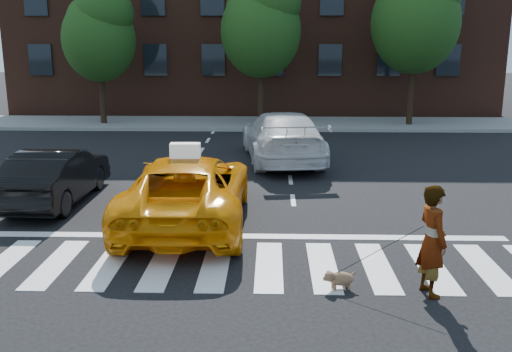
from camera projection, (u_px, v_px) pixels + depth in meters
The scene contains 14 objects.
ground at pixel (215, 265), 10.61m from camera, with size 120.00×120.00×0.00m, color black.
crosswalk at pixel (215, 265), 10.61m from camera, with size 13.00×2.40×0.01m, color silver.
stop_line at pixel (223, 236), 12.16m from camera, with size 12.00×0.30×0.01m, color silver.
sidewalk_far at pixel (251, 123), 27.59m from camera, with size 30.00×4.00×0.15m, color slate.
building at pixel (255, 5), 33.47m from camera, with size 26.00×10.00×12.00m, color #49261A.
tree_left at pixel (99, 30), 26.25m from camera, with size 3.39×3.38×6.50m.
tree_mid at pixel (262, 21), 25.95m from camera, with size 3.69×3.69×7.10m.
tree_right at pixel (417, 12), 25.66m from camera, with size 4.00×4.00×7.70m.
taxi at pixel (188, 190), 12.87m from camera, with size 2.60×5.64×1.57m, color orange.
black_sedan at pixel (56, 175), 14.53m from camera, with size 1.49×4.29×1.41m, color black.
white_suv at pixel (283, 137), 19.37m from camera, with size 2.38×5.87×1.70m, color silver.
woman at pixel (432, 241), 9.22m from camera, with size 0.68×0.45×1.86m, color #999999.
dog at pixel (339, 278), 9.56m from camera, with size 0.58×0.33×0.34m.
taxi_sign at pixel (185, 150), 12.46m from camera, with size 0.65×0.28×0.32m, color white.
Camera 1 is at (1.03, -9.89, 4.13)m, focal length 40.00 mm.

